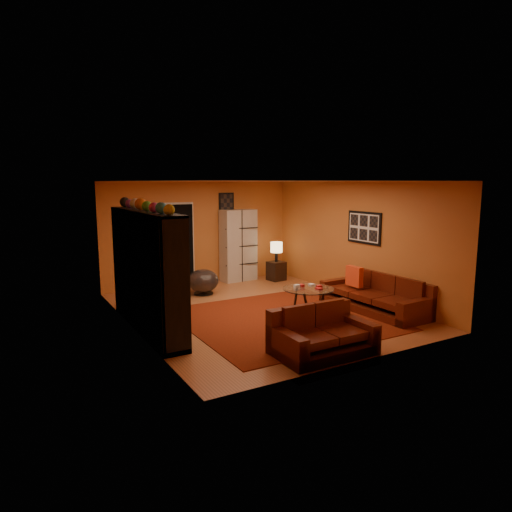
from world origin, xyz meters
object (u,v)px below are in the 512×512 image
side_table (276,271)px  storage_cabinet (238,245)px  entertainment_unit (146,271)px  coffee_table (308,291)px  bowl_chair (203,281)px  sofa (377,296)px  tv (148,272)px  table_lamp (276,248)px  loveseat (320,334)px

side_table → storage_cabinet: bearing=151.7°
entertainment_unit → coffee_table: entertainment_unit is taller
coffee_table → bowl_chair: (-1.18, 2.49, -0.15)m
entertainment_unit → storage_cabinet: bearing=40.5°
entertainment_unit → sofa: bearing=-14.2°
storage_cabinet → tv: bearing=-145.4°
bowl_chair → table_lamp: table_lamp is taller
storage_cabinet → side_table: bearing=-34.1°
tv → table_lamp: size_ratio=1.95×
storage_cabinet → table_lamp: size_ratio=3.59×
entertainment_unit → coffee_table: 3.16m
sofa → side_table: bearing=92.9°
coffee_table → table_lamp: bearing=69.3°
loveseat → coffee_table: size_ratio=1.50×
entertainment_unit → table_lamp: bearing=29.2°
sofa → bowl_chair: sofa is taller
side_table → tv: bearing=-151.1°
loveseat → storage_cabinet: (1.33, 5.22, 0.65)m
tv → sofa: 4.58m
table_lamp → bowl_chair: bearing=-168.6°
entertainment_unit → loveseat: size_ratio=1.99×
entertainment_unit → table_lamp: (4.16, 2.32, -0.18)m
sofa → side_table: sofa is taller
tv → coffee_table: tv is taller
tv → bowl_chair: tv is taller
table_lamp → entertainment_unit: bearing=-150.8°
loveseat → side_table: loveseat is taller
sofa → storage_cabinet: (-1.14, 3.92, 0.65)m
tv → coffee_table: (2.99, -0.68, -0.55)m
table_lamp → sofa: bearing=-85.7°
tv → storage_cabinet: size_ratio=0.54×
loveseat → storage_cabinet: storage_cabinet is taller
side_table → table_lamp: 0.62m
sofa → loveseat: size_ratio=1.55×
sofa → entertainment_unit: bearing=164.4°
bowl_chair → entertainment_unit: bearing=-135.0°
sofa → bowl_chair: (-2.56, 2.98, 0.03)m
entertainment_unit → side_table: bearing=29.2°
loveseat → side_table: (2.21, 4.74, -0.03)m
side_table → coffee_table: bearing=-110.7°
tv → sofa: tv is taller
tv → sofa: (4.37, -1.17, -0.73)m
entertainment_unit → side_table: size_ratio=6.00×
side_table → loveseat: bearing=-115.0°
table_lamp → storage_cabinet: bearing=151.7°
storage_cabinet → coffee_table: bearing=-99.7°
tv → storage_cabinet: (3.22, 2.74, -0.08)m
sofa → loveseat: (-2.47, -1.30, 0.00)m
storage_cabinet → side_table: storage_cabinet is taller
loveseat → side_table: 5.23m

